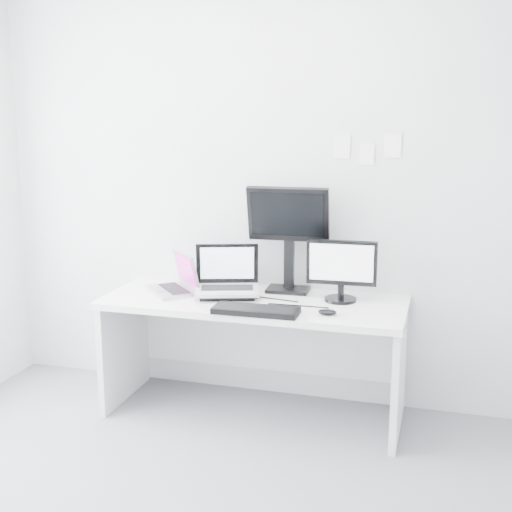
{
  "coord_description": "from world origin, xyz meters",
  "views": [
    {
      "loc": [
        1.1,
        -2.51,
        1.84
      ],
      "look_at": [
        0.02,
        1.23,
        1.0
      ],
      "focal_mm": 47.81,
      "sensor_mm": 36.0,
      "label": 1
    }
  ],
  "objects": [
    {
      "name": "macbook",
      "position": [
        -0.53,
        1.26,
        0.86
      ],
      "size": [
        0.42,
        0.43,
        0.26
      ],
      "primitive_type": "cube",
      "rotation": [
        0.0,
        0.0,
        -0.83
      ],
      "color": "#ACACB0",
      "rests_on": "desk"
    },
    {
      "name": "wall_note_1",
      "position": [
        0.6,
        1.59,
        1.58
      ],
      "size": [
        0.09,
        0.0,
        0.13
      ],
      "primitive_type": "cube",
      "color": "white",
      "rests_on": "back_wall"
    },
    {
      "name": "dell_laptop",
      "position": [
        -0.17,
        1.25,
        0.89
      ],
      "size": [
        0.45,
        0.4,
        0.32
      ],
      "primitive_type": "cube",
      "rotation": [
        0.0,
        0.0,
        0.31
      ],
      "color": "silver",
      "rests_on": "desk"
    },
    {
      "name": "mouse",
      "position": [
        0.48,
        1.06,
        0.75
      ],
      "size": [
        0.11,
        0.07,
        0.03
      ],
      "primitive_type": "ellipsoid",
      "rotation": [
        0.0,
        0.0,
        0.04
      ],
      "color": "black",
      "rests_on": "desk"
    },
    {
      "name": "samsung_monitor",
      "position": [
        0.5,
        1.36,
        0.92
      ],
      "size": [
        0.42,
        0.21,
        0.38
      ],
      "primitive_type": "cube",
      "rotation": [
        0.0,
        0.0,
        0.05
      ],
      "color": "black",
      "rests_on": "desk"
    },
    {
      "name": "back_wall",
      "position": [
        0.0,
        1.6,
        1.35
      ],
      "size": [
        3.6,
        0.0,
        3.6
      ],
      "primitive_type": "plane",
      "rotation": [
        1.57,
        0.0,
        0.0
      ],
      "color": "silver",
      "rests_on": "ground"
    },
    {
      "name": "desk",
      "position": [
        0.0,
        1.25,
        0.36
      ],
      "size": [
        1.8,
        0.7,
        0.73
      ],
      "primitive_type": "cube",
      "color": "white",
      "rests_on": "ground"
    },
    {
      "name": "speaker",
      "position": [
        -0.18,
        1.46,
        0.82
      ],
      "size": [
        0.1,
        0.1,
        0.19
      ],
      "primitive_type": "cube",
      "rotation": [
        0.0,
        0.0,
        0.03
      ],
      "color": "black",
      "rests_on": "desk"
    },
    {
      "name": "wall_note_0",
      "position": [
        0.45,
        1.59,
        1.62
      ],
      "size": [
        0.1,
        0.0,
        0.14
      ],
      "primitive_type": "cube",
      "color": "white",
      "rests_on": "back_wall"
    },
    {
      "name": "wall_note_2",
      "position": [
        0.75,
        1.59,
        1.63
      ],
      "size": [
        0.1,
        0.0,
        0.14
      ],
      "primitive_type": "cube",
      "color": "white",
      "rests_on": "back_wall"
    },
    {
      "name": "rear_monitor",
      "position": [
        0.15,
        1.48,
        1.07
      ],
      "size": [
        0.5,
        0.2,
        0.68
      ],
      "primitive_type": "cube",
      "rotation": [
        0.0,
        0.0,
        0.04
      ],
      "color": "black",
      "rests_on": "desk"
    },
    {
      "name": "keyboard",
      "position": [
        0.09,
        0.98,
        0.75
      ],
      "size": [
        0.48,
        0.18,
        0.03
      ],
      "primitive_type": "cube",
      "rotation": [
        0.0,
        0.0,
        0.02
      ],
      "color": "black",
      "rests_on": "desk"
    }
  ]
}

